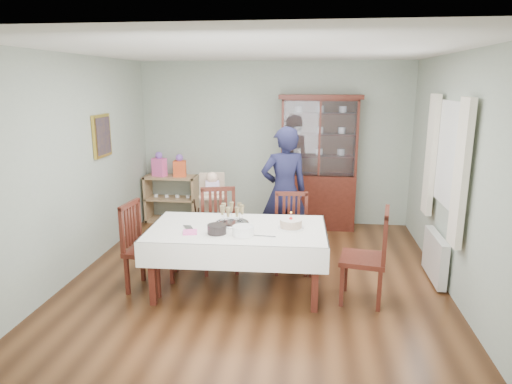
% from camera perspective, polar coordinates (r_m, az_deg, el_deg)
% --- Properties ---
extents(floor, '(5.00, 5.00, 0.00)m').
position_cam_1_polar(floor, '(5.68, -0.01, -11.03)').
color(floor, '#593319').
rests_on(floor, ground).
extents(room_shell, '(5.00, 5.00, 5.00)m').
position_cam_1_polar(room_shell, '(5.73, 0.64, 6.95)').
color(room_shell, '#9EAA99').
rests_on(room_shell, floor).
extents(dining_table, '(2.04, 1.22, 0.76)m').
position_cam_1_polar(dining_table, '(5.32, -2.30, -8.32)').
color(dining_table, '#4C1C13').
rests_on(dining_table, floor).
extents(china_cabinet, '(1.30, 0.48, 2.18)m').
position_cam_1_polar(china_cabinet, '(7.49, 7.83, 3.92)').
color(china_cabinet, '#4C1C13').
rests_on(china_cabinet, floor).
extents(sideboard, '(0.90, 0.38, 0.80)m').
position_cam_1_polar(sideboard, '(8.02, -10.49, -0.81)').
color(sideboard, tan).
rests_on(sideboard, floor).
extents(picture_frame, '(0.04, 0.48, 0.58)m').
position_cam_1_polar(picture_frame, '(6.61, -18.71, 6.67)').
color(picture_frame, gold).
rests_on(picture_frame, room_shell).
extents(window, '(0.04, 1.02, 1.22)m').
position_cam_1_polar(window, '(5.71, 23.15, 4.27)').
color(window, white).
rests_on(window, room_shell).
extents(curtain_left, '(0.07, 0.30, 1.55)m').
position_cam_1_polar(curtain_left, '(5.13, 24.25, 2.07)').
color(curtain_left, silver).
rests_on(curtain_left, room_shell).
extents(curtain_right, '(0.07, 0.30, 1.55)m').
position_cam_1_polar(curtain_right, '(6.30, 21.03, 4.33)').
color(curtain_right, silver).
rests_on(curtain_right, room_shell).
extents(radiator, '(0.10, 0.80, 0.55)m').
position_cam_1_polar(radiator, '(6.01, 21.48, -7.53)').
color(radiator, white).
rests_on(radiator, floor).
extents(chair_far_left, '(0.58, 0.58, 1.04)m').
position_cam_1_polar(chair_far_left, '(5.93, -4.52, -6.75)').
color(chair_far_left, '#4C1C13').
rests_on(chair_far_left, floor).
extents(chair_far_right, '(0.47, 0.47, 0.99)m').
position_cam_1_polar(chair_far_right, '(5.91, 4.40, -6.98)').
color(chair_far_right, '#4C1C13').
rests_on(chair_far_right, floor).
extents(chair_end_left, '(0.51, 0.51, 1.03)m').
position_cam_1_polar(chair_end_left, '(5.51, -13.35, -8.75)').
color(chair_end_left, '#4C1C13').
rests_on(chair_end_left, floor).
extents(chair_end_right, '(0.55, 0.55, 1.06)m').
position_cam_1_polar(chair_end_right, '(5.22, 13.37, -9.96)').
color(chair_end_right, '#4C1C13').
rests_on(chair_end_right, floor).
extents(woman, '(0.76, 0.62, 1.79)m').
position_cam_1_polar(woman, '(6.30, 3.53, 0.08)').
color(woman, black).
rests_on(woman, floor).
extents(high_chair, '(0.60, 0.60, 1.12)m').
position_cam_1_polar(high_chair, '(6.69, -5.38, -3.24)').
color(high_chair, black).
rests_on(high_chair, floor).
extents(champagne_tray, '(0.39, 0.39, 0.23)m').
position_cam_1_polar(champagne_tray, '(5.30, -3.00, -3.29)').
color(champagne_tray, silver).
rests_on(champagne_tray, dining_table).
extents(birthday_cake, '(0.29, 0.29, 0.20)m').
position_cam_1_polar(birthday_cake, '(5.16, 4.38, -4.00)').
color(birthday_cake, white).
rests_on(birthday_cake, dining_table).
extents(plate_stack_dark, '(0.26, 0.26, 0.10)m').
position_cam_1_polar(plate_stack_dark, '(4.99, -4.92, -4.64)').
color(plate_stack_dark, black).
rests_on(plate_stack_dark, dining_table).
extents(plate_stack_white, '(0.24, 0.24, 0.10)m').
position_cam_1_polar(plate_stack_white, '(4.92, -1.62, -4.85)').
color(plate_stack_white, white).
rests_on(plate_stack_white, dining_table).
extents(napkin_stack, '(0.18, 0.18, 0.02)m').
position_cam_1_polar(napkin_stack, '(5.05, -8.25, -4.99)').
color(napkin_stack, '#FF5DAF').
rests_on(napkin_stack, dining_table).
extents(cutlery, '(0.18, 0.20, 0.01)m').
position_cam_1_polar(cutlery, '(5.24, -8.85, -4.37)').
color(cutlery, silver).
rests_on(cutlery, dining_table).
extents(cake_knife, '(0.25, 0.04, 0.01)m').
position_cam_1_polar(cake_knife, '(4.89, 1.02, -5.52)').
color(cake_knife, silver).
rests_on(cake_knife, dining_table).
extents(gift_bag_pink, '(0.26, 0.21, 0.42)m').
position_cam_1_polar(gift_bag_pink, '(7.94, -12.00, 3.28)').
color(gift_bag_pink, '#FF5DAF').
rests_on(gift_bag_pink, sideboard).
extents(gift_bag_orange, '(0.23, 0.18, 0.38)m').
position_cam_1_polar(gift_bag_orange, '(7.83, -9.52, 3.15)').
color(gift_bag_orange, '#FF5928').
rests_on(gift_bag_orange, sideboard).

